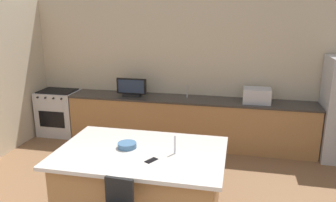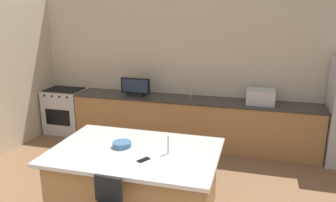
# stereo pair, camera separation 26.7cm
# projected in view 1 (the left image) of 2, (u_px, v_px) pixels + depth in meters

# --- Properties ---
(wall_back) EXTENTS (6.90, 0.12, 2.73)m
(wall_back) POSITION_uv_depth(u_px,v_px,m) (195.00, 71.00, 6.40)
(wall_back) COLOR beige
(wall_back) RESTS_ON ground_plane
(counter_back) EXTENTS (4.62, 0.62, 0.91)m
(counter_back) POSITION_uv_depth(u_px,v_px,m) (189.00, 122.00, 6.30)
(counter_back) COLOR #9E7042
(counter_back) RESTS_ON ground_plane
(kitchen_island) EXTENTS (1.96, 1.30, 0.93)m
(kitchen_island) POSITION_uv_depth(u_px,v_px,m) (142.00, 185.00, 4.00)
(kitchen_island) COLOR black
(kitchen_island) RESTS_ON ground_plane
(range_oven) EXTENTS (0.78, 0.63, 0.93)m
(range_oven) POSITION_uv_depth(u_px,v_px,m) (59.00, 112.00, 6.85)
(range_oven) COLOR #B7BABF
(range_oven) RESTS_ON ground_plane
(microwave) EXTENTS (0.48, 0.36, 0.26)m
(microwave) POSITION_uv_depth(u_px,v_px,m) (257.00, 95.00, 5.89)
(microwave) COLOR #B7BABF
(microwave) RESTS_ON counter_back
(tv_monitor) EXTENTS (0.58, 0.16, 0.35)m
(tv_monitor) POSITION_uv_depth(u_px,v_px,m) (132.00, 88.00, 6.31)
(tv_monitor) COLOR black
(tv_monitor) RESTS_ON counter_back
(sink_faucet_back) EXTENTS (0.02, 0.02, 0.24)m
(sink_faucet_back) POSITION_uv_depth(u_px,v_px,m) (187.00, 91.00, 6.25)
(sink_faucet_back) COLOR #B2B2B7
(sink_faucet_back) RESTS_ON counter_back
(sink_faucet_island) EXTENTS (0.02, 0.02, 0.22)m
(sink_faucet_island) POSITION_uv_depth(u_px,v_px,m) (175.00, 145.00, 3.76)
(sink_faucet_island) COLOR #B2B2B7
(sink_faucet_island) RESTS_ON kitchen_island
(fruit_bowl) EXTENTS (0.22, 0.22, 0.06)m
(fruit_bowl) POSITION_uv_depth(u_px,v_px,m) (127.00, 145.00, 3.95)
(fruit_bowl) COLOR #3F668C
(fruit_bowl) RESTS_ON kitchen_island
(cell_phone) EXTENTS (0.13, 0.17, 0.01)m
(cell_phone) POSITION_uv_depth(u_px,v_px,m) (151.00, 160.00, 3.61)
(cell_phone) COLOR black
(cell_phone) RESTS_ON kitchen_island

